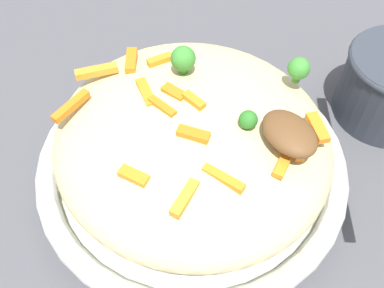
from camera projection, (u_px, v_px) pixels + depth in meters
name	position (u px, v px, depth m)	size (l,w,h in m)	color
ground_plane	(192.00, 181.00, 0.48)	(2.40, 2.40, 0.00)	#4C4C51
serving_bowl	(192.00, 167.00, 0.46)	(0.32, 0.32, 0.05)	silver
pasta_mound	(192.00, 138.00, 0.42)	(0.27, 0.26, 0.07)	#DBC689
carrot_piece_0	(194.00, 101.00, 0.40)	(0.02, 0.01, 0.01)	orange
carrot_piece_1	(134.00, 176.00, 0.36)	(0.03, 0.01, 0.01)	orange
carrot_piece_2	(193.00, 135.00, 0.38)	(0.03, 0.01, 0.01)	orange
carrot_piece_3	(96.00, 71.00, 0.44)	(0.04, 0.01, 0.01)	orange
carrot_piece_4	(176.00, 92.00, 0.41)	(0.02, 0.01, 0.01)	orange
carrot_piece_5	(71.00, 106.00, 0.41)	(0.04, 0.01, 0.01)	orange
carrot_piece_6	(160.00, 60.00, 0.45)	(0.03, 0.01, 0.01)	orange
carrot_piece_7	(318.00, 127.00, 0.39)	(0.03, 0.01, 0.01)	orange
carrot_piece_8	(284.00, 162.00, 0.37)	(0.03, 0.01, 0.01)	orange
carrot_piece_9	(185.00, 198.00, 0.35)	(0.04, 0.01, 0.01)	orange
carrot_piece_10	(146.00, 93.00, 0.42)	(0.04, 0.01, 0.01)	orange
carrot_piece_11	(162.00, 107.00, 0.40)	(0.03, 0.01, 0.01)	orange
carrot_piece_12	(131.00, 60.00, 0.45)	(0.03, 0.01, 0.01)	orange
carrot_piece_13	(296.00, 140.00, 0.39)	(0.04, 0.01, 0.01)	orange
carrot_piece_14	(223.00, 178.00, 0.36)	(0.04, 0.01, 0.01)	orange
broccoli_floret_0	(299.00, 69.00, 0.42)	(0.02, 0.02, 0.03)	#377928
broccoli_floret_1	(248.00, 120.00, 0.39)	(0.02, 0.02, 0.02)	#296820
broccoli_floret_2	(183.00, 59.00, 0.42)	(0.02, 0.02, 0.03)	#377928
serving_spoon	(334.00, 122.00, 0.36)	(0.15, 0.14, 0.10)	brown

